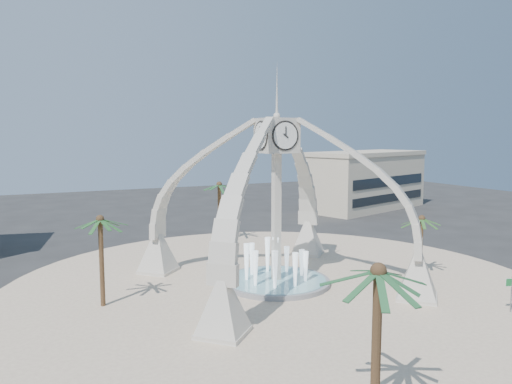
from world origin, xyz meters
name	(u,v)px	position (x,y,z in m)	size (l,w,h in m)	color
ground	(276,285)	(0.00, 0.00, 0.00)	(140.00, 140.00, 0.00)	#282828
plaza	(276,284)	(0.00, 0.00, 0.03)	(40.00, 40.00, 0.06)	beige
clock_tower	(276,198)	(0.00, 0.00, 6.49)	(17.94, 17.94, 16.30)	#BCB6A7
fountain	(276,281)	(0.00, 0.00, 0.29)	(8.00, 8.00, 3.62)	gray
building_ne	(366,180)	(30.00, 28.00, 4.31)	(21.87, 14.17, 8.60)	beige
palm_east	(422,219)	(11.28, -2.92, 4.56)	(3.54, 3.54, 5.24)	brown
palm_west	(100,221)	(-12.37, 0.65, 5.66)	(3.31, 3.31, 6.39)	brown
palm_north	(219,185)	(1.45, 15.19, 5.96)	(4.87, 4.87, 6.77)	brown
palm_south	(378,273)	(-4.80, -17.35, 5.91)	(4.51, 4.51, 6.76)	brown
street_sign	(512,287)	(10.51, -11.58, 1.68)	(0.82, 0.33, 2.35)	slate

